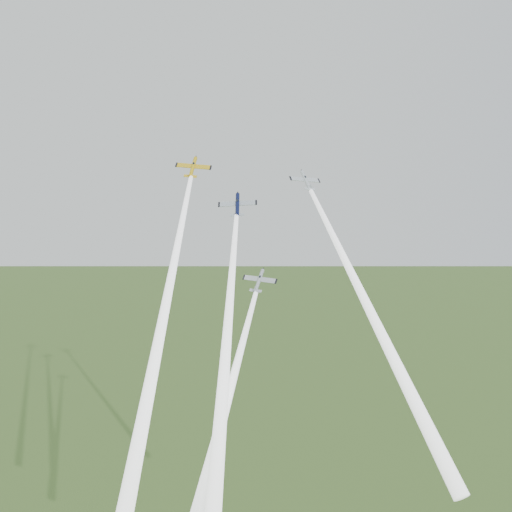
% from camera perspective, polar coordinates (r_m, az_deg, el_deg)
% --- Properties ---
extents(plane_yellow, '(9.30, 7.50, 7.39)m').
position_cam_1_polar(plane_yellow, '(146.57, -5.63, 7.85)').
color(plane_yellow, gold).
extents(smoke_trail_yellow, '(8.30, 54.76, 54.40)m').
position_cam_1_polar(smoke_trail_yellow, '(120.28, -8.20, -5.18)').
color(smoke_trail_yellow, white).
extents(plane_navy, '(8.63, 7.44, 7.39)m').
position_cam_1_polar(plane_navy, '(139.50, -1.66, 4.57)').
color(plane_navy, '#0C1238').
extents(smoke_trail_navy, '(5.42, 47.67, 47.27)m').
position_cam_1_polar(smoke_trail_navy, '(117.43, -2.64, -7.79)').
color(smoke_trail_navy, white).
extents(plane_silver_right, '(9.01, 8.66, 6.43)m').
position_cam_1_polar(plane_silver_right, '(141.62, 4.46, 6.71)').
color(plane_silver_right, silver).
extents(smoke_trail_silver_right, '(23.10, 46.78, 49.74)m').
position_cam_1_polar(smoke_trail_silver_right, '(121.20, 10.44, -5.51)').
color(smoke_trail_silver_right, white).
extents(plane_silver_low, '(9.13, 7.79, 6.56)m').
position_cam_1_polar(plane_silver_low, '(132.87, 0.27, -2.21)').
color(plane_silver_low, '#AAB0B8').
extents(smoke_trail_silver_low, '(15.16, 40.53, 41.36)m').
position_cam_1_polar(smoke_trail_silver_low, '(117.43, -3.00, -14.23)').
color(smoke_trail_silver_low, white).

